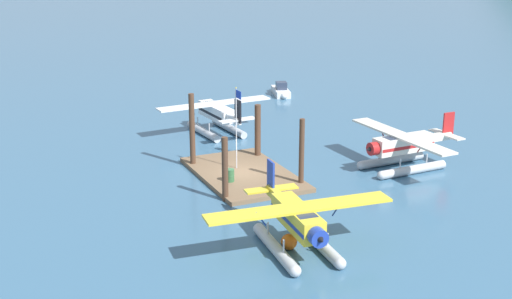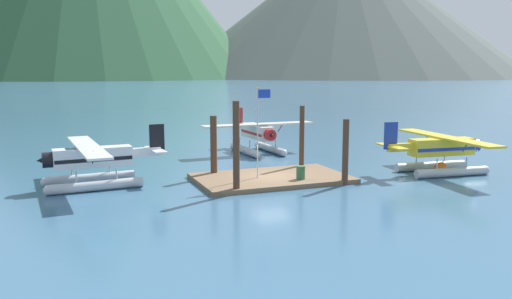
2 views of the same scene
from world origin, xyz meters
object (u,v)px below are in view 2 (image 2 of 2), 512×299
object	(u,v)px
mooring_buoy	(441,168)
seaplane_white_port_fwd	(93,163)
flagpole	(259,122)
fuel_drum	(301,173)
seaplane_yellow_stbd_aft	(442,152)
seaplane_cream_bow_right	(258,136)

from	to	relation	value
mooring_buoy	seaplane_white_port_fwd	bearing A→B (deg)	168.21
mooring_buoy	seaplane_white_port_fwd	distance (m)	23.96
flagpole	seaplane_white_port_fwd	world-z (taller)	flagpole
fuel_drum	seaplane_white_port_fwd	distance (m)	13.39
seaplane_yellow_stbd_aft	fuel_drum	bearing A→B (deg)	176.89
fuel_drum	mooring_buoy	world-z (taller)	fuel_drum
fuel_drum	seaplane_cream_bow_right	xyz separation A→B (m)	(2.03, 12.89, 0.84)
flagpole	mooring_buoy	bearing A→B (deg)	-10.69
seaplane_white_port_fwd	seaplane_yellow_stbd_aft	world-z (taller)	same
flagpole	seaplane_white_port_fwd	xyz separation A→B (m)	(-10.44, 2.44, -2.47)
flagpole	seaplane_cream_bow_right	distance (m)	12.42
flagpole	seaplane_yellow_stbd_aft	size ratio (longest dim) A/B	0.57
flagpole	fuel_drum	xyz separation A→B (m)	(2.32, -1.53, -3.30)
fuel_drum	seaplane_yellow_stbd_aft	bearing A→B (deg)	-3.11
mooring_buoy	fuel_drum	bearing A→B (deg)	175.03
fuel_drum	seaplane_yellow_stbd_aft	xyz separation A→B (m)	(10.99, -0.60, 0.84)
seaplane_cream_bow_right	flagpole	bearing A→B (deg)	-110.95
fuel_drum	seaplane_white_port_fwd	bearing A→B (deg)	162.75
seaplane_white_port_fwd	seaplane_cream_bow_right	xyz separation A→B (m)	(14.79, 8.93, 0.00)
flagpole	seaplane_white_port_fwd	bearing A→B (deg)	166.85
flagpole	mooring_buoy	xyz separation A→B (m)	(12.99, -2.45, -3.60)
fuel_drum	mooring_buoy	distance (m)	10.71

